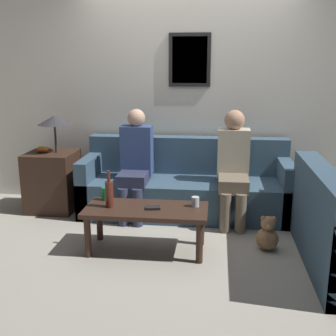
# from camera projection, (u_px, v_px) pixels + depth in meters

# --- Properties ---
(ground_plane) EXTENTS (16.00, 16.00, 0.00)m
(ground_plane) POSITION_uv_depth(u_px,v_px,m) (182.00, 228.00, 4.38)
(ground_plane) COLOR #ADA899
(wall_back) EXTENTS (9.00, 0.08, 2.60)m
(wall_back) POSITION_uv_depth(u_px,v_px,m) (189.00, 95.00, 4.95)
(wall_back) COLOR silver
(wall_back) RESTS_ON ground_plane
(couch_main) EXTENTS (2.31, 0.81, 0.83)m
(couch_main) POSITION_uv_depth(u_px,v_px,m) (186.00, 187.00, 4.78)
(couch_main) COLOR #385166
(couch_main) RESTS_ON ground_plane
(coffee_table) EXTENTS (1.10, 0.50, 0.41)m
(coffee_table) POSITION_uv_depth(u_px,v_px,m) (146.00, 214.00, 3.78)
(coffee_table) COLOR #382319
(coffee_table) RESTS_ON ground_plane
(side_table_with_lamp) EXTENTS (0.53, 0.53, 1.10)m
(side_table_with_lamp) POSITION_uv_depth(u_px,v_px,m) (53.00, 177.00, 4.86)
(side_table_with_lamp) COLOR #382319
(side_table_with_lamp) RESTS_ON ground_plane
(wine_bottle) EXTENTS (0.07, 0.07, 0.34)m
(wine_bottle) POSITION_uv_depth(u_px,v_px,m) (109.00, 193.00, 3.76)
(wine_bottle) COLOR #562319
(wine_bottle) RESTS_ON coffee_table
(drinking_glass) EXTENTS (0.07, 0.07, 0.09)m
(drinking_glass) POSITION_uv_depth(u_px,v_px,m) (195.00, 202.00, 3.79)
(drinking_glass) COLOR silver
(drinking_glass) RESTS_ON coffee_table
(book_stack) EXTENTS (0.14, 0.10, 0.02)m
(book_stack) POSITION_uv_depth(u_px,v_px,m) (153.00, 208.00, 3.73)
(book_stack) COLOR black
(book_stack) RESTS_ON coffee_table
(soda_can) EXTENTS (0.07, 0.07, 0.12)m
(soda_can) POSITION_uv_depth(u_px,v_px,m) (105.00, 194.00, 3.97)
(soda_can) COLOR #197A38
(soda_can) RESTS_ON coffee_table
(person_left) EXTENTS (0.34, 0.59, 1.18)m
(person_left) POSITION_uv_depth(u_px,v_px,m) (135.00, 161.00, 4.60)
(person_left) COLOR #2D334C
(person_left) RESTS_ON ground_plane
(person_right) EXTENTS (0.34, 0.64, 1.19)m
(person_right) POSITION_uv_depth(u_px,v_px,m) (233.00, 163.00, 4.46)
(person_right) COLOR #756651
(person_right) RESTS_ON ground_plane
(teddy_bear) EXTENTS (0.21, 0.21, 0.32)m
(teddy_bear) POSITION_uv_depth(u_px,v_px,m) (267.00, 235.00, 3.85)
(teddy_bear) COLOR #A87A51
(teddy_bear) RESTS_ON ground_plane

